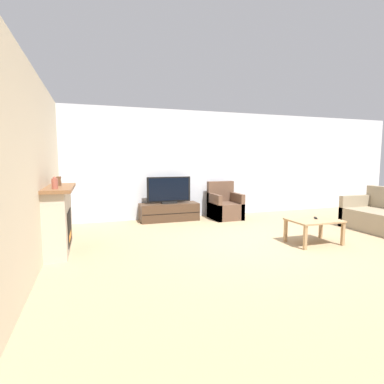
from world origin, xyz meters
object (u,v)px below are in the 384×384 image
(tv, at_px, (169,191))
(coffee_table, at_px, (314,223))
(fireplace, at_px, (59,218))
(armchair, at_px, (225,207))
(mantel_clock, at_px, (59,181))
(remote, at_px, (316,218))
(mantel_vase_left, at_px, (55,183))
(tv_stand, at_px, (169,212))

(tv, height_order, coffee_table, tv)
(fireplace, height_order, coffee_table, fireplace)
(armchair, bearing_deg, mantel_clock, -158.27)
(remote, bearing_deg, mantel_vase_left, -154.71)
(fireplace, height_order, armchair, fireplace)
(fireplace, relative_size, coffee_table, 1.65)
(coffee_table, bearing_deg, tv, 124.93)
(mantel_clock, bearing_deg, coffee_table, -14.94)
(armchair, bearing_deg, mantel_vase_left, -151.00)
(fireplace, distance_m, armchair, 4.01)
(mantel_vase_left, relative_size, coffee_table, 0.21)
(tv_stand, relative_size, remote, 9.46)
(mantel_clock, relative_size, tv_stand, 0.11)
(mantel_vase_left, bearing_deg, coffee_table, -7.45)
(tv, bearing_deg, mantel_clock, -144.18)
(remote, bearing_deg, mantel_clock, -162.11)
(tv_stand, distance_m, coffee_table, 3.36)
(mantel_clock, bearing_deg, armchair, 21.73)
(tv, bearing_deg, mantel_vase_left, -135.79)
(fireplace, xyz_separation_m, tv_stand, (2.28, 1.78, -0.32))
(tv_stand, xyz_separation_m, armchair, (1.39, -0.18, 0.09))
(tv_stand, height_order, tv, tv)
(tv_stand, bearing_deg, mantel_vase_left, -135.76)
(mantel_vase_left, distance_m, tv, 3.19)
(mantel_vase_left, bearing_deg, tv_stand, 44.24)
(mantel_vase_left, height_order, tv_stand, mantel_vase_left)
(mantel_clock, distance_m, tv_stand, 2.94)
(fireplace, xyz_separation_m, mantel_clock, (0.02, 0.14, 0.59))
(armchair, height_order, coffee_table, armchair)
(remote, bearing_deg, tv, 158.49)
(mantel_vase_left, distance_m, armchair, 4.26)
(mantel_vase_left, bearing_deg, armchair, 29.00)
(mantel_vase_left, height_order, remote, mantel_vase_left)
(tv, xyz_separation_m, coffee_table, (1.92, -2.75, -0.35))
(mantel_clock, distance_m, tv, 2.82)
(armchair, height_order, remote, armchair)
(mantel_vase_left, xyz_separation_m, coffee_table, (4.19, -0.55, -0.76))
(armchair, distance_m, coffee_table, 2.63)
(coffee_table, relative_size, remote, 5.82)
(tv_stand, bearing_deg, remote, -53.31)
(mantel_vase_left, height_order, mantel_clock, mantel_vase_left)
(fireplace, xyz_separation_m, tv, (2.28, 1.78, 0.19))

